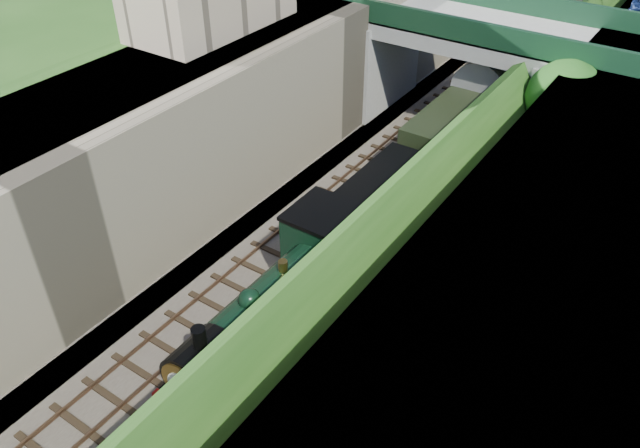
# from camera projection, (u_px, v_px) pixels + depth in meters

# --- Properties ---
(ground) EXTENTS (160.00, 160.00, 0.00)m
(ground) POSITION_uv_depth(u_px,v_px,m) (166.00, 416.00, 20.41)
(ground) COLOR #1E4714
(ground) RESTS_ON ground
(trackbed) EXTENTS (10.00, 90.00, 0.20)m
(trackbed) POSITION_uv_depth(u_px,v_px,m) (434.00, 156.00, 33.62)
(trackbed) COLOR #473F38
(trackbed) RESTS_ON ground
(retaining_wall) EXTENTS (1.00, 90.00, 7.00)m
(retaining_wall) POSITION_uv_depth(u_px,v_px,m) (349.00, 73.00, 34.06)
(retaining_wall) COLOR #756B56
(retaining_wall) RESTS_ON ground
(street_plateau_left) EXTENTS (6.00, 90.00, 7.00)m
(street_plateau_left) POSITION_uv_depth(u_px,v_px,m) (297.00, 59.00, 35.63)
(street_plateau_left) COLOR #262628
(street_plateau_left) RESTS_ON ground
(street_plateau_right) EXTENTS (8.00, 90.00, 6.25)m
(street_plateau_right) POSITION_uv_depth(u_px,v_px,m) (637.00, 158.00, 27.55)
(street_plateau_right) COLOR #262628
(street_plateau_right) RESTS_ON ground
(embankment_slope) EXTENTS (4.39, 90.00, 6.36)m
(embankment_slope) POSITION_uv_depth(u_px,v_px,m) (530.00, 143.00, 29.36)
(embankment_slope) COLOR #1E4714
(embankment_slope) RESTS_ON ground
(track_left) EXTENTS (2.50, 90.00, 0.20)m
(track_left) POSITION_uv_depth(u_px,v_px,m) (401.00, 143.00, 34.44)
(track_left) COLOR black
(track_left) RESTS_ON trackbed
(track_right) EXTENTS (2.50, 90.00, 0.20)m
(track_right) POSITION_uv_depth(u_px,v_px,m) (455.00, 160.00, 33.00)
(track_right) COLOR black
(track_right) RESTS_ON trackbed
(road_bridge) EXTENTS (16.00, 6.40, 7.25)m
(road_bridge) POSITION_uv_depth(u_px,v_px,m) (491.00, 65.00, 33.48)
(road_bridge) COLOR gray
(road_bridge) RESTS_ON ground
(tree) EXTENTS (3.60, 3.80, 6.60)m
(tree) POSITION_uv_depth(u_px,v_px,m) (567.00, 101.00, 28.67)
(tree) COLOR black
(tree) RESTS_ON ground
(locomotive) EXTENTS (3.10, 10.22, 3.83)m
(locomotive) POSITION_uv_depth(u_px,v_px,m) (282.00, 303.00, 21.96)
(locomotive) COLOR black
(locomotive) RESTS_ON trackbed
(tender) EXTENTS (2.70, 6.00, 3.05)m
(tender) POSITION_uv_depth(u_px,v_px,m) (384.00, 209.00, 27.01)
(tender) COLOR black
(tender) RESTS_ON trackbed
(coach_front) EXTENTS (2.90, 18.00, 3.70)m
(coach_front) POSITION_uv_depth(u_px,v_px,m) (494.00, 96.00, 35.12)
(coach_front) COLOR black
(coach_front) RESTS_ON trackbed
(coach_middle) EXTENTS (2.90, 18.00, 3.70)m
(coach_middle) POSITION_uv_depth(u_px,v_px,m) (586.00, 8.00, 47.59)
(coach_middle) COLOR black
(coach_middle) RESTS_ON trackbed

